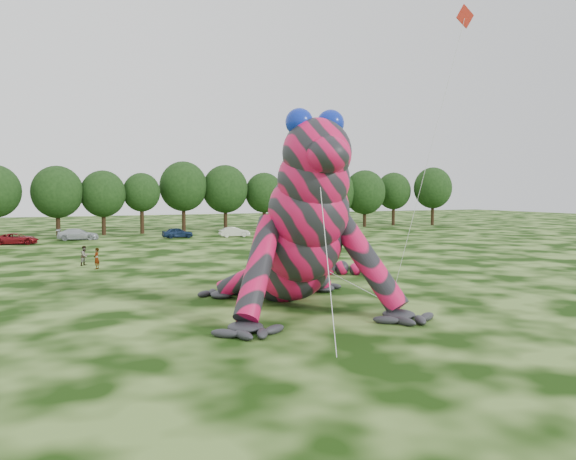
% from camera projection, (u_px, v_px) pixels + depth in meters
% --- Properties ---
extents(ground, '(240.00, 240.00, 0.00)m').
position_uv_depth(ground, '(319.00, 315.00, 27.62)').
color(ground, '#16330A').
rests_on(ground, ground).
extents(inflatable_gecko, '(18.59, 21.44, 9.99)m').
position_uv_depth(inflatable_gecko, '(283.00, 211.00, 31.18)').
color(inflatable_gecko, '#D3114A').
rests_on(inflatable_gecko, ground).
extents(flying_kite, '(4.11, 2.80, 17.73)m').
position_uv_depth(flying_kite, '(460.00, 38.00, 34.89)').
color(flying_kite, red).
rests_on(flying_kite, ground).
extents(tree_7, '(6.68, 6.01, 9.48)m').
position_uv_depth(tree_7, '(58.00, 201.00, 74.93)').
color(tree_7, black).
rests_on(tree_7, ground).
extents(tree_8, '(6.14, 5.53, 8.94)m').
position_uv_depth(tree_8, '(103.00, 203.00, 77.50)').
color(tree_8, black).
rests_on(tree_8, ground).
extents(tree_9, '(5.27, 4.74, 8.68)m').
position_uv_depth(tree_9, '(142.00, 203.00, 79.99)').
color(tree_9, black).
rests_on(tree_9, ground).
extents(tree_10, '(7.09, 6.38, 10.50)m').
position_uv_depth(tree_10, '(183.00, 197.00, 83.62)').
color(tree_10, black).
rests_on(tree_10, ground).
extents(tree_11, '(7.01, 6.31, 10.07)m').
position_uv_depth(tree_11, '(225.00, 198.00, 85.89)').
color(tree_11, black).
rests_on(tree_11, ground).
extents(tree_12, '(5.99, 5.39, 8.97)m').
position_uv_depth(tree_12, '(264.00, 201.00, 88.04)').
color(tree_12, black).
rests_on(tree_12, ground).
extents(tree_13, '(6.83, 6.15, 10.13)m').
position_uv_depth(tree_13, '(307.00, 197.00, 90.34)').
color(tree_13, black).
rests_on(tree_13, ground).
extents(tree_14, '(6.82, 6.14, 9.40)m').
position_uv_depth(tree_14, '(336.00, 199.00, 94.39)').
color(tree_14, black).
rests_on(tree_14, ground).
extents(tree_15, '(7.17, 6.45, 9.63)m').
position_uv_depth(tree_15, '(365.00, 198.00, 95.56)').
color(tree_15, black).
rests_on(tree_15, ground).
extents(tree_16, '(6.26, 5.63, 9.37)m').
position_uv_depth(tree_16, '(394.00, 199.00, 99.86)').
color(tree_16, black).
rests_on(tree_16, ground).
extents(tree_17, '(6.98, 6.28, 10.30)m').
position_uv_depth(tree_17, '(433.00, 196.00, 100.01)').
color(tree_17, black).
rests_on(tree_17, ground).
extents(car_2, '(4.90, 2.80, 1.29)m').
position_uv_depth(car_2, '(17.00, 239.00, 64.00)').
color(car_2, maroon).
rests_on(car_2, ground).
extents(car_3, '(5.20, 2.88, 1.43)m').
position_uv_depth(car_3, '(78.00, 234.00, 69.74)').
color(car_3, silver).
rests_on(car_3, ground).
extents(car_4, '(3.98, 1.66, 1.35)m').
position_uv_depth(car_4, '(178.00, 233.00, 72.91)').
color(car_4, '#142647').
rests_on(car_4, ground).
extents(car_5, '(4.04, 1.58, 1.31)m').
position_uv_depth(car_5, '(234.00, 232.00, 74.35)').
color(car_5, silver).
rests_on(car_5, ground).
extents(car_6, '(5.50, 2.67, 1.51)m').
position_uv_depth(car_6, '(284.00, 230.00, 77.60)').
color(car_6, '#242426').
rests_on(car_6, ground).
extents(car_7, '(4.92, 2.61, 1.36)m').
position_uv_depth(car_7, '(330.00, 227.00, 84.26)').
color(car_7, silver).
rests_on(car_7, ground).
extents(spectator_2, '(1.29, 1.09, 1.73)m').
position_uv_depth(spectator_2, '(274.00, 241.00, 58.80)').
color(spectator_2, gray).
rests_on(spectator_2, ground).
extents(spectator_3, '(1.04, 0.98, 1.72)m').
position_uv_depth(spectator_3, '(308.00, 237.00, 64.36)').
color(spectator_3, gray).
rests_on(spectator_3, ground).
extents(spectator_5, '(1.63, 1.05, 1.68)m').
position_uv_depth(spectator_5, '(282.00, 256.00, 45.19)').
color(spectator_5, gray).
rests_on(spectator_5, ground).
extents(spectator_0, '(0.63, 0.72, 1.66)m').
position_uv_depth(spectator_0, '(97.00, 259.00, 43.83)').
color(spectator_0, gray).
rests_on(spectator_0, ground).
extents(spectator_1, '(0.99, 0.99, 1.62)m').
position_uv_depth(spectator_1, '(85.00, 256.00, 45.89)').
color(spectator_1, gray).
rests_on(spectator_1, ground).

